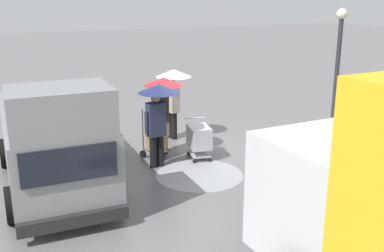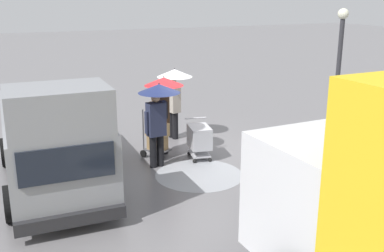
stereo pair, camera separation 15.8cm
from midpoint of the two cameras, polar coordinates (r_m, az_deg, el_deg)
ground_plane at (r=12.64m, az=1.15°, el=-3.28°), size 90.00×90.00×0.00m
slush_patch_under_van at (r=11.10m, az=1.30°, el=-6.09°), size 2.12×2.12×0.01m
cargo_van_parked_right at (r=10.48m, az=-16.65°, el=-1.33°), size 2.30×5.39×2.60m
shopping_cart_vendor at (r=12.00m, az=1.30°, el=-1.51°), size 0.70×0.91×1.02m
hand_dolly_boxes at (r=12.11m, az=-4.02°, el=-1.31°), size 0.76×0.85×1.32m
pedestrian_pink_side at (r=13.46m, az=-1.93°, el=4.91°), size 1.04×1.04×2.15m
pedestrian_black_side at (r=12.12m, az=-3.34°, el=3.56°), size 1.04×1.04×2.15m
pedestrian_white_side at (r=11.21m, az=-3.88°, el=2.60°), size 1.04×1.04×2.15m
street_lamp at (r=12.70m, az=18.16°, el=7.04°), size 0.28×0.28×3.86m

